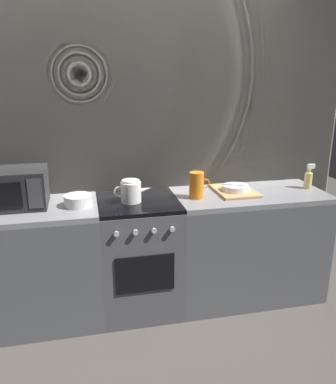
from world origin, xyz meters
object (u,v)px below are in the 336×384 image
kettle (131,191)px  pitcher (197,185)px  mixing_bowl (78,201)px  spray_bottle (308,179)px  microwave (13,188)px  stove_unit (139,255)px  dish_pile (235,190)px

kettle → pitcher: pitcher is taller
mixing_bowl → spray_bottle: 1.85m
microwave → kettle: (0.82, -0.07, -0.05)m
kettle → spray_bottle: spray_bottle is taller
stove_unit → kettle: kettle is taller
stove_unit → mixing_bowl: 0.65m
pitcher → spray_bottle: spray_bottle is taller
microwave → kettle: size_ratio=1.62×
dish_pile → kettle: bearing=-176.2°
pitcher → mixing_bowl: bearing=180.0°
spray_bottle → mixing_bowl: bearing=-178.5°
microwave → dish_pile: microwave is taller
microwave → spray_bottle: 2.29m
microwave → pitcher: bearing=-3.7°
pitcher → spray_bottle: bearing=2.9°
kettle → pitcher: bearing=-1.3°
mixing_bowl → dish_pile: size_ratio=0.50×
kettle → mixing_bowl: kettle is taller
stove_unit → kettle: bearing=-158.2°
stove_unit → dish_pile: 0.92m
stove_unit → microwave: (-0.87, 0.05, 0.59)m
kettle → pitcher: 0.50m
microwave → spray_bottle: (2.29, -0.04, -0.06)m
stove_unit → spray_bottle: bearing=0.7°
mixing_bowl → spray_bottle: spray_bottle is taller
microwave → mixing_bowl: size_ratio=2.30×
kettle → spray_bottle: bearing=1.5°
pitcher → microwave: bearing=176.3°
stove_unit → pitcher: 0.71m
kettle → stove_unit: bearing=21.8°
pitcher → stove_unit: bearing=175.9°
microwave → kettle: bearing=-5.2°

